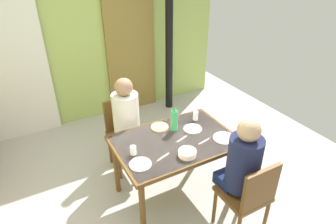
# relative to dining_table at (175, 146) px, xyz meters

# --- Properties ---
(ground_plane) EXTENTS (5.77, 5.77, 0.00)m
(ground_plane) POSITION_rel_dining_table_xyz_m (-0.40, -0.01, -0.65)
(ground_plane) COLOR #B7B3B1
(wall_back) EXTENTS (4.64, 0.10, 2.83)m
(wall_back) POSITION_rel_dining_table_xyz_m (-0.40, 2.20, 0.76)
(wall_back) COLOR #A8C160
(wall_back) RESTS_ON ground_plane
(door_wooden) EXTENTS (0.80, 0.05, 2.00)m
(door_wooden) POSITION_rel_dining_table_xyz_m (0.41, 2.12, 0.35)
(door_wooden) COLOR olive
(door_wooden) RESTS_ON ground_plane
(stove_pipe_column) EXTENTS (0.12, 0.12, 2.83)m
(stove_pipe_column) POSITION_rel_dining_table_xyz_m (0.96, 1.85, 0.76)
(stove_pipe_column) COLOR black
(stove_pipe_column) RESTS_ON ground_plane
(curtain_panel) EXTENTS (0.90, 0.03, 2.38)m
(curtain_panel) POSITION_rel_dining_table_xyz_m (-1.28, 2.10, 0.54)
(curtain_panel) COLOR white
(curtain_panel) RESTS_ON ground_plane
(dining_table) EXTENTS (1.21, 0.83, 0.73)m
(dining_table) POSITION_rel_dining_table_xyz_m (0.00, 0.00, 0.00)
(dining_table) COLOR brown
(dining_table) RESTS_ON ground_plane
(chair_near_diner) EXTENTS (0.40, 0.40, 0.87)m
(chair_near_diner) POSITION_rel_dining_table_xyz_m (0.32, -0.77, -0.15)
(chair_near_diner) COLOR brown
(chair_near_diner) RESTS_ON ground_plane
(chair_far_diner) EXTENTS (0.40, 0.40, 0.87)m
(chair_far_diner) POSITION_rel_dining_table_xyz_m (-0.27, 0.77, -0.15)
(chair_far_diner) COLOR brown
(chair_far_diner) RESTS_ON ground_plane
(person_near_diner) EXTENTS (0.30, 0.37, 0.77)m
(person_near_diner) POSITION_rel_dining_table_xyz_m (0.32, -0.63, 0.13)
(person_near_diner) COLOR #15224E
(person_near_diner) RESTS_ON ground_plane
(person_far_diner) EXTENTS (0.30, 0.37, 0.77)m
(person_far_diner) POSITION_rel_dining_table_xyz_m (-0.27, 0.63, 0.13)
(person_far_diner) COLOR silver
(person_far_diner) RESTS_ON ground_plane
(water_bottle_green_near) EXTENTS (0.07, 0.07, 0.27)m
(water_bottle_green_near) POSITION_rel_dining_table_xyz_m (0.09, 0.17, 0.21)
(water_bottle_green_near) COLOR green
(water_bottle_green_near) RESTS_ON dining_table
(serving_bowl_center) EXTENTS (0.17, 0.17, 0.05)m
(serving_bowl_center) POSITION_rel_dining_table_xyz_m (-0.03, -0.27, 0.11)
(serving_bowl_center) COLOR #F3E1CB
(serving_bowl_center) RESTS_ON dining_table
(dinner_plate_near_left) EXTENTS (0.23, 0.23, 0.01)m
(dinner_plate_near_left) POSITION_rel_dining_table_xyz_m (0.45, -0.22, 0.09)
(dinner_plate_near_left) COLOR white
(dinner_plate_near_left) RESTS_ON dining_table
(dinner_plate_near_right) EXTENTS (0.20, 0.20, 0.01)m
(dinner_plate_near_right) POSITION_rel_dining_table_xyz_m (0.26, 0.08, 0.09)
(dinner_plate_near_right) COLOR white
(dinner_plate_near_right) RESTS_ON dining_table
(dinner_plate_far_center) EXTENTS (0.20, 0.20, 0.01)m
(dinner_plate_far_center) POSITION_rel_dining_table_xyz_m (-0.47, -0.18, 0.09)
(dinner_plate_far_center) COLOR white
(dinner_plate_far_center) RESTS_ON dining_table
(drinking_glass_by_near_diner) EXTENTS (0.06, 0.06, 0.09)m
(drinking_glass_by_near_diner) POSITION_rel_dining_table_xyz_m (-0.46, -0.01, 0.12)
(drinking_glass_by_near_diner) COLOR silver
(drinking_glass_by_near_diner) RESTS_ON dining_table
(drinking_glass_by_far_diner) EXTENTS (0.06, 0.06, 0.11)m
(drinking_glass_by_far_diner) POSITION_rel_dining_table_xyz_m (0.40, 0.23, 0.13)
(drinking_glass_by_far_diner) COLOR silver
(drinking_glass_by_far_diner) RESTS_ON dining_table
(bread_plate_sliced) EXTENTS (0.19, 0.19, 0.02)m
(bread_plate_sliced) POSITION_rel_dining_table_xyz_m (-0.03, 0.28, 0.09)
(bread_plate_sliced) COLOR #DBB77A
(bread_plate_sliced) RESTS_ON dining_table
(cutlery_knife_near) EXTENTS (0.15, 0.05, 0.00)m
(cutlery_knife_near) POSITION_rel_dining_table_xyz_m (0.24, -0.16, 0.08)
(cutlery_knife_near) COLOR silver
(cutlery_knife_near) RESTS_ON dining_table
(cutlery_fork_near) EXTENTS (0.15, 0.06, 0.00)m
(cutlery_fork_near) POSITION_rel_dining_table_xyz_m (0.07, -0.02, 0.08)
(cutlery_fork_near) COLOR silver
(cutlery_fork_near) RESTS_ON dining_table
(cutlery_knife_far) EXTENTS (0.15, 0.06, 0.00)m
(cutlery_knife_far) POSITION_rel_dining_table_xyz_m (-0.23, -0.18, 0.08)
(cutlery_knife_far) COLOR silver
(cutlery_knife_far) RESTS_ON dining_table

